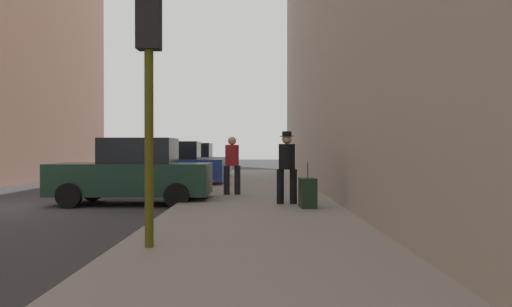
{
  "coord_description": "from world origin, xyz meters",
  "views": [
    {
      "loc": [
        5.96,
        -12.61,
        1.49
      ],
      "look_at": [
        5.9,
        5.04,
        1.34
      ],
      "focal_mm": 35.0,
      "sensor_mm": 36.0,
      "label": 1
    }
  ],
  "objects": [
    {
      "name": "parked_dark_green_sedan",
      "position": [
        2.65,
        0.88,
        0.85
      ],
      "size": [
        4.21,
        2.08,
        1.79
      ],
      "color": "#193828",
      "rests_on": "ground_plane"
    },
    {
      "name": "rolling_suitcase",
      "position": [
        7.15,
        -1.17,
        0.49
      ],
      "size": [
        0.39,
        0.58,
        1.04
      ],
      "color": "black",
      "rests_on": "sidewalk"
    },
    {
      "name": "parked_blue_sedan",
      "position": [
        2.65,
        6.72,
        0.85
      ],
      "size": [
        4.22,
        2.09,
        1.79
      ],
      "color": "navy",
      "rests_on": "ground_plane"
    },
    {
      "name": "pedestrian_in_red_jacket",
      "position": [
        5.25,
        2.15,
        1.1
      ],
      "size": [
        0.52,
        0.46,
        1.71
      ],
      "color": "black",
      "rests_on": "sidewalk"
    },
    {
      "name": "ground_plane",
      "position": [
        0.0,
        0.0,
        0.0
      ],
      "size": [
        120.0,
        120.0,
        0.0
      ],
      "primitive_type": "plane",
      "color": "#38383A"
    },
    {
      "name": "traffic_light",
      "position": [
        4.5,
        -5.8,
        2.76
      ],
      "size": [
        0.32,
        0.32,
        3.6
      ],
      "color": "#514C0F",
      "rests_on": "sidewalk"
    },
    {
      "name": "parked_silver_sedan",
      "position": [
        2.65,
        11.82,
        0.85
      ],
      "size": [
        4.24,
        2.13,
        1.79
      ],
      "color": "#B7BABF",
      "rests_on": "ground_plane"
    },
    {
      "name": "fire_hydrant",
      "position": [
        4.45,
        3.25,
        0.5
      ],
      "size": [
        0.42,
        0.22,
        0.7
      ],
      "color": "red",
      "rests_on": "sidewalk"
    },
    {
      "name": "sidewalk",
      "position": [
        6.0,
        0.0,
        0.07
      ],
      "size": [
        4.0,
        40.0,
        0.15
      ],
      "primitive_type": "cube",
      "color": "gray",
      "rests_on": "ground_plane"
    },
    {
      "name": "pedestrian_with_fedora",
      "position": [
        6.72,
        -0.39,
        1.14
      ],
      "size": [
        0.51,
        0.41,
        1.78
      ],
      "color": "black",
      "rests_on": "sidewalk"
    }
  ]
}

